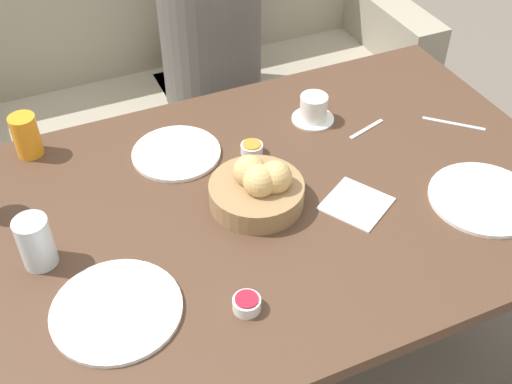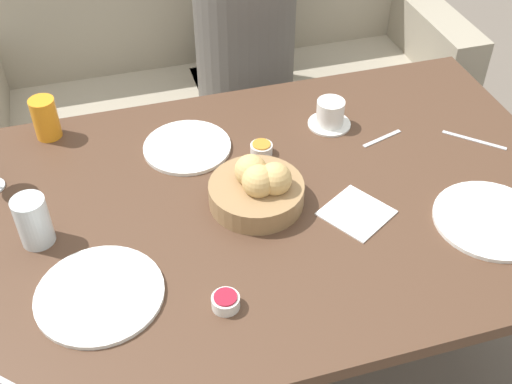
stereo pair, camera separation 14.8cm
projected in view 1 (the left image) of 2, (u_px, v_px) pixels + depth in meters
name	position (u px, v px, depth m)	size (l,w,h in m)	color
ground_plane	(269.00, 365.00, 1.98)	(10.00, 10.00, 0.00)	#6B6056
dining_table	(273.00, 222.00, 1.57)	(1.47, 0.95, 0.70)	#4C3323
couch	(183.00, 106.00, 2.47)	(1.78, 0.70, 0.90)	#9E937F
seated_person	(213.00, 77.00, 2.26)	(0.34, 0.44, 1.21)	#23232D
bread_basket	(258.00, 187.00, 1.47)	(0.22, 0.22, 0.12)	#99754C
plate_near_left	(117.00, 310.00, 1.26)	(0.26, 0.26, 0.01)	white
plate_near_right	(484.00, 199.00, 1.51)	(0.26, 0.26, 0.01)	white
plate_far_center	(176.00, 153.00, 1.63)	(0.23, 0.23, 0.01)	white
juice_glass	(26.00, 136.00, 1.60)	(0.07, 0.07, 0.11)	orange
water_tumbler	(36.00, 242.00, 1.32)	(0.07, 0.07, 0.12)	silver
coffee_cup	(313.00, 109.00, 1.73)	(0.12, 0.12, 0.07)	white
jam_bowl_berry	(247.00, 304.00, 1.26)	(0.06, 0.06, 0.03)	white
jam_bowl_honey	(252.00, 149.00, 1.63)	(0.06, 0.06, 0.03)	white
knife_silver	(454.00, 124.00, 1.74)	(0.13, 0.12, 0.00)	#B7B7BC
spoon_coffee	(366.00, 129.00, 1.72)	(0.12, 0.05, 0.00)	#B7B7BC
napkin	(356.00, 204.00, 1.50)	(0.19, 0.19, 0.00)	white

